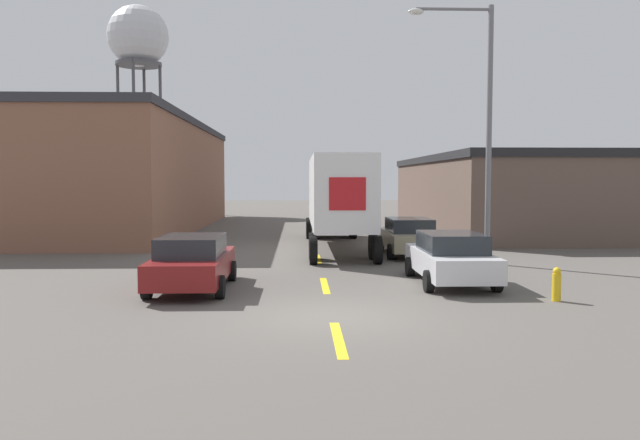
{
  "coord_description": "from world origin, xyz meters",
  "views": [
    {
      "loc": [
        -0.76,
        -13.71,
        3.04
      ],
      "look_at": [
        -0.02,
        7.7,
        1.67
      ],
      "focal_mm": 35.0,
      "sensor_mm": 36.0,
      "label": 1
    }
  ],
  "objects_px": {
    "parked_car_right_near": "(451,257)",
    "water_tower": "(138,39)",
    "semi_truck": "(337,195)",
    "street_lamp": "(480,116)",
    "parked_car_left_near": "(192,262)",
    "parked_car_right_mid": "(409,236)",
    "fire_hydrant": "(557,284)"
  },
  "relations": [
    {
      "from": "parked_car_right_near",
      "to": "water_tower",
      "type": "relative_size",
      "value": 0.24
    },
    {
      "from": "semi_truck",
      "to": "street_lamp",
      "type": "distance_m",
      "value": 7.86
    },
    {
      "from": "parked_car_left_near",
      "to": "street_lamp",
      "type": "bearing_deg",
      "value": 27.96
    },
    {
      "from": "water_tower",
      "to": "parked_car_right_mid",
      "type": "bearing_deg",
      "value": -60.53
    },
    {
      "from": "parked_car_left_near",
      "to": "parked_car_right_near",
      "type": "distance_m",
      "value": 7.45
    },
    {
      "from": "street_lamp",
      "to": "fire_hydrant",
      "type": "bearing_deg",
      "value": -90.27
    },
    {
      "from": "parked_car_right_near",
      "to": "water_tower",
      "type": "xyz_separation_m",
      "value": [
        -19.25,
        41.01,
        15.25
      ]
    },
    {
      "from": "parked_car_left_near",
      "to": "street_lamp",
      "type": "height_order",
      "value": "street_lamp"
    },
    {
      "from": "semi_truck",
      "to": "parked_car_left_near",
      "type": "relative_size",
      "value": 2.78
    },
    {
      "from": "water_tower",
      "to": "semi_truck",
      "type": "bearing_deg",
      "value": -62.19
    },
    {
      "from": "fire_hydrant",
      "to": "water_tower",
      "type": "bearing_deg",
      "value": 115.93
    },
    {
      "from": "street_lamp",
      "to": "fire_hydrant",
      "type": "relative_size",
      "value": 10.79
    },
    {
      "from": "semi_truck",
      "to": "water_tower",
      "type": "distance_m",
      "value": 37.89
    },
    {
      "from": "parked_car_right_near",
      "to": "water_tower",
      "type": "bearing_deg",
      "value": 115.14
    },
    {
      "from": "parked_car_right_mid",
      "to": "parked_car_left_near",
      "type": "bearing_deg",
      "value": -133.95
    },
    {
      "from": "parked_car_right_mid",
      "to": "street_lamp",
      "type": "height_order",
      "value": "street_lamp"
    },
    {
      "from": "fire_hydrant",
      "to": "parked_car_right_near",
      "type": "bearing_deg",
      "value": 126.47
    },
    {
      "from": "water_tower",
      "to": "fire_hydrant",
      "type": "distance_m",
      "value": 51.08
    },
    {
      "from": "parked_car_right_near",
      "to": "water_tower",
      "type": "height_order",
      "value": "water_tower"
    },
    {
      "from": "parked_car_right_near",
      "to": "water_tower",
      "type": "distance_m",
      "value": 47.8
    },
    {
      "from": "parked_car_left_near",
      "to": "parked_car_right_mid",
      "type": "height_order",
      "value": "same"
    },
    {
      "from": "street_lamp",
      "to": "semi_truck",
      "type": "bearing_deg",
      "value": 131.42
    },
    {
      "from": "semi_truck",
      "to": "water_tower",
      "type": "height_order",
      "value": "water_tower"
    },
    {
      "from": "semi_truck",
      "to": "parked_car_left_near",
      "type": "distance_m",
      "value": 11.58
    },
    {
      "from": "water_tower",
      "to": "fire_hydrant",
      "type": "height_order",
      "value": "water_tower"
    },
    {
      "from": "parked_car_left_near",
      "to": "water_tower",
      "type": "xyz_separation_m",
      "value": [
        -11.84,
        41.75,
        15.25
      ]
    },
    {
      "from": "parked_car_right_mid",
      "to": "fire_hydrant",
      "type": "distance_m",
      "value": 9.9
    },
    {
      "from": "parked_car_left_near",
      "to": "water_tower",
      "type": "height_order",
      "value": "water_tower"
    },
    {
      "from": "semi_truck",
      "to": "street_lamp",
      "type": "bearing_deg",
      "value": -48.53
    },
    {
      "from": "semi_truck",
      "to": "street_lamp",
      "type": "relative_size",
      "value": 1.39
    },
    {
      "from": "street_lamp",
      "to": "fire_hydrant",
      "type": "height_order",
      "value": "street_lamp"
    },
    {
      "from": "semi_truck",
      "to": "street_lamp",
      "type": "xyz_separation_m",
      "value": [
        4.81,
        -5.46,
        2.96
      ]
    }
  ]
}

